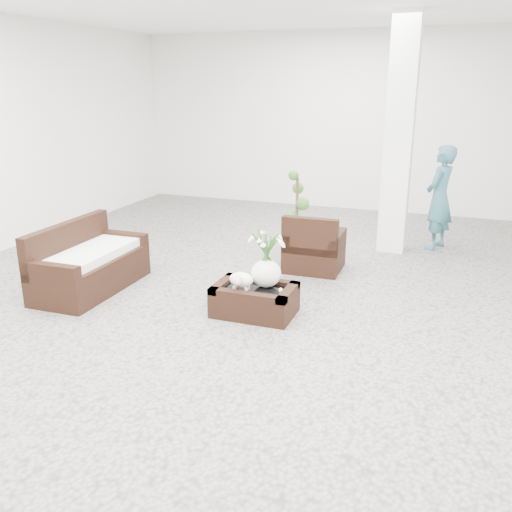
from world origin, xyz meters
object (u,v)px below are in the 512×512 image
(topiary, at_px, (297,217))
(armchair, at_px, (315,241))
(loveseat, at_px, (90,258))
(coffee_table, at_px, (255,301))

(topiary, bearing_deg, armchair, -39.64)
(armchair, bearing_deg, loveseat, 34.54)
(loveseat, distance_m, topiary, 2.93)
(coffee_table, xyz_separation_m, loveseat, (-2.21, 0.02, 0.27))
(armchair, bearing_deg, topiary, -40.60)
(armchair, relative_size, loveseat, 0.51)
(loveseat, height_order, topiary, topiary)
(armchair, height_order, topiary, topiary)
(armchair, xyz_separation_m, topiary, (-0.35, 0.29, 0.25))
(armchair, xyz_separation_m, loveseat, (-2.45, -1.75, 0.02))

